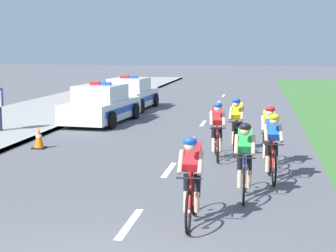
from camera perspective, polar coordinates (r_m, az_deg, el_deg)
The scene contains 12 objects.
sidewalk_slab at distance 21.87m, azimuth -16.31°, elevation 0.56°, with size 5.00×60.00×0.12m, color gray.
kerb_edge at distance 20.93m, azimuth -10.33°, elevation 0.44°, with size 0.16×60.00×0.13m, color #9E9E99.
lane_markings_centre at distance 18.72m, azimuth 3.14°, elevation -0.56°, with size 0.14×29.60×0.01m.
cyclist_lead at distance 8.85m, azimuth 2.51°, elevation -5.59°, with size 0.42×1.72×1.56m.
cyclist_second at distance 10.46m, azimuth 8.17°, elevation -3.48°, with size 0.42×1.72×1.56m.
cyclist_third at distance 11.91m, azimuth 11.06°, elevation -2.08°, with size 0.44×1.72×1.56m.
cyclist_fourth at distance 13.39m, azimuth 10.73°, elevation -0.92°, with size 0.42×1.72×1.56m.
cyclist_fifth at distance 15.19m, azimuth 7.34°, elevation 0.26°, with size 0.42×1.72×1.56m.
cyclist_sixth at distance 14.04m, azimuth 5.26°, elevation -0.37°, with size 0.45×1.72×1.56m.
police_car_nearest at distance 20.87m, azimuth -7.09°, elevation 2.19°, with size 2.30×4.54×1.59m.
police_car_second at distance 25.32m, azimuth -4.09°, elevation 3.32°, with size 2.17×4.48×1.59m.
traffic_cone_near at distance 15.94m, azimuth -13.62°, elevation -1.25°, with size 0.36×0.36×0.64m.
Camera 1 is at (2.07, -5.48, 2.93)m, focal length 57.13 mm.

